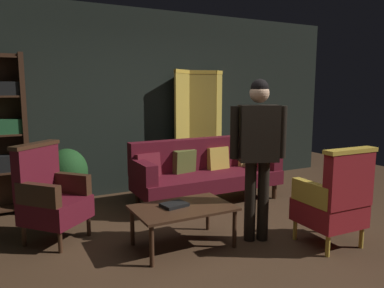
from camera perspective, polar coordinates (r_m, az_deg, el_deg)
The scene contains 10 objects.
ground_plane at distance 4.02m, azimuth 5.50°, elevation -15.06°, with size 10.00×10.00×0.00m, color #3D2819.
back_wall at distance 5.89m, azimuth -7.54°, elevation 6.47°, with size 7.20×0.10×2.80m, color black.
folding_screen at distance 6.38m, azimuth 3.03°, elevation 2.96°, with size 1.66×0.43×1.90m.
velvet_couch at distance 5.34m, azimuth 1.96°, elevation -3.90°, with size 2.12×0.78×0.88m.
coffee_table at distance 3.83m, azimuth -1.40°, elevation -10.25°, with size 1.00×0.64×0.42m.
armchair_gilt_accent at distance 4.06m, azimuth 21.01°, elevation -8.01°, with size 0.60×0.59×1.04m.
armchair_wing_left at distance 4.22m, azimuth -20.92°, elevation -7.38°, with size 0.82×0.82×1.04m.
standing_figure at distance 3.89m, azimuth 10.11°, elevation -0.20°, with size 0.55×0.35×1.70m.
potted_plant at distance 5.18m, azimuth -18.59°, elevation -4.51°, with size 0.53×0.53×0.83m.
book_black_cloth at distance 3.82m, azimuth -2.75°, elevation -9.30°, with size 0.25×0.19×0.03m, color black.
Camera 1 is at (-2.03, -3.07, 1.61)m, focal length 34.75 mm.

